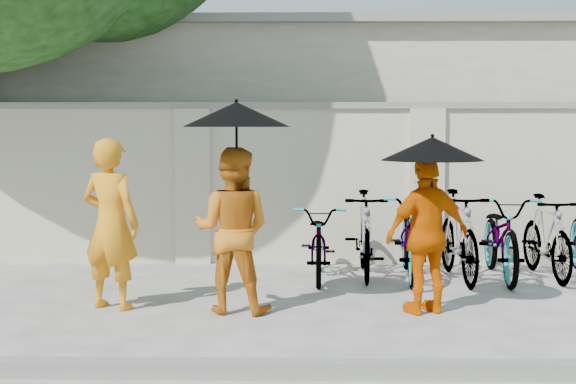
{
  "coord_description": "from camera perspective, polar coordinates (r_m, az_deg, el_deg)",
  "views": [
    {
      "loc": [
        0.39,
        -7.22,
        1.76
      ],
      "look_at": [
        0.26,
        0.95,
        1.1
      ],
      "focal_mm": 50.0,
      "sensor_mm": 36.0,
      "label": 1
    }
  ],
  "objects": [
    {
      "name": "ground",
      "position": [
        7.44,
        -2.15,
        -9.06
      ],
      "size": [
        80.0,
        80.0,
        0.0
      ],
      "primitive_type": "plane",
      "color": "silver"
    },
    {
      "name": "kerb",
      "position": [
        5.79,
        -3.07,
        -12.46
      ],
      "size": [
        40.0,
        0.16,
        0.12
      ],
      "primitive_type": "cube",
      "color": "gray",
      "rests_on": "ground"
    },
    {
      "name": "compound_wall",
      "position": [
        10.47,
        4.26,
        0.44
      ],
      "size": [
        20.0,
        0.3,
        2.0
      ],
      "primitive_type": "cube",
      "color": "beige",
      "rests_on": "ground"
    },
    {
      "name": "building_behind",
      "position": [
        14.31,
        7.4,
        3.93
      ],
      "size": [
        14.0,
        6.0,
        3.2
      ],
      "primitive_type": "cube",
      "color": "beige",
      "rests_on": "ground"
    },
    {
      "name": "monk_left",
      "position": [
        7.94,
        -12.5,
        -2.22
      ],
      "size": [
        0.71,
        0.59,
        1.66
      ],
      "primitive_type": "imported",
      "rotation": [
        0.0,
        0.0,
        2.78
      ],
      "color": "orange",
      "rests_on": "ground"
    },
    {
      "name": "monk_center",
      "position": [
        7.63,
        -3.97,
        -2.72
      ],
      "size": [
        0.86,
        0.73,
        1.57
      ],
      "primitive_type": "imported",
      "rotation": [
        0.0,
        0.0,
        2.96
      ],
      "color": "orange",
      "rests_on": "ground"
    },
    {
      "name": "parasol_center",
      "position": [
        7.49,
        -3.69,
        5.52
      ],
      "size": [
        1.01,
        1.01,
        1.1
      ],
      "color": "black",
      "rests_on": "ground"
    },
    {
      "name": "monk_right",
      "position": [
        7.68,
        9.89,
        -3.05
      ],
      "size": [
        0.95,
        0.69,
        1.49
      ],
      "primitive_type": "imported",
      "rotation": [
        0.0,
        0.0,
        3.56
      ],
      "color": "#E45F00",
      "rests_on": "ground"
    },
    {
      "name": "parasol_right",
      "position": [
        7.54,
        10.22,
        3.05
      ],
      "size": [
        0.95,
        0.95,
        0.83
      ],
      "color": "black",
      "rests_on": "ground"
    },
    {
      "name": "bike_0",
      "position": [
        9.29,
        2.27,
        -3.56
      ],
      "size": [
        0.61,
        1.69,
        0.88
      ],
      "primitive_type": "imported",
      "rotation": [
        0.0,
        0.0,
        -0.02
      ],
      "color": "#A9A9A9",
      "rests_on": "ground"
    },
    {
      "name": "bike_1",
      "position": [
        9.43,
        5.47,
        -3.03
      ],
      "size": [
        0.53,
        1.71,
        1.02
      ],
      "primitive_type": "imported",
      "rotation": [
        0.0,
        0.0,
        -0.03
      ],
      "color": "#A9A9A9",
      "rests_on": "ground"
    },
    {
      "name": "bike_2",
      "position": [
        9.42,
        8.72,
        -3.13
      ],
      "size": [
        0.8,
        1.94,
        1.0
      ],
      "primitive_type": "imported",
      "rotation": [
        0.0,
        0.0,
        -0.07
      ],
      "color": "#A9A9A9",
      "rests_on": "ground"
    },
    {
      "name": "bike_3",
      "position": [
        9.38,
        12.03,
        -3.08
      ],
      "size": [
        0.56,
        1.75,
        1.04
      ],
      "primitive_type": "imported",
      "rotation": [
        0.0,
        0.0,
        0.04
      ],
      "color": "#A9A9A9",
      "rests_on": "ground"
    },
    {
      "name": "bike_4",
      "position": [
        9.64,
        14.96,
        -3.1
      ],
      "size": [
        0.76,
        1.91,
        0.99
      ],
      "primitive_type": "imported",
      "rotation": [
        0.0,
        0.0,
        -0.06
      ],
      "color": "#A9A9A9",
      "rests_on": "ground"
    },
    {
      "name": "bike_5",
      "position": [
        9.82,
        17.9,
        -3.06
      ],
      "size": [
        0.53,
        1.64,
        0.97
      ],
      "primitive_type": "imported",
      "rotation": [
        0.0,
        0.0,
        0.05
      ],
      "color": "#A9A9A9",
      "rests_on": "ground"
    }
  ]
}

